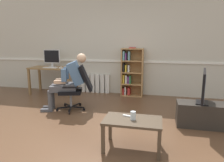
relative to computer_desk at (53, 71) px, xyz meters
The scene contains 15 objects.
ground_plane 2.91m from the computer_desk, 49.27° to the right, with size 18.00×18.00×0.00m, color brown.
back_wall 2.04m from the computer_desk, 15.10° to the left, with size 12.00×0.13×2.70m.
computer_desk is the anchor object (origin of this frame).
imac_monitor 0.40m from the computer_desk, 124.22° to the left, with size 0.48×0.14×0.48m.
keyboard 0.19m from the computer_desk, 88.37° to the right, with size 0.39×0.12×0.02m, color white.
computer_mouse 0.36m from the computer_desk, 20.87° to the right, with size 0.06×0.10×0.03m, color white.
bookshelf 2.18m from the computer_desk, ahead, with size 0.58×0.29×1.31m.
radiator 1.24m from the computer_desk, 19.33° to the left, with size 0.85×0.08×0.54m.
office_chair 1.67m from the computer_desk, 43.71° to the right, with size 0.80×0.66×0.97m.
person_seated 1.58m from the computer_desk, 49.52° to the right, with size 0.99×0.57×1.23m.
tv_stand 3.98m from the computer_desk, 22.39° to the right, with size 0.83×0.40×0.42m.
tv_screen 3.96m from the computer_desk, 22.38° to the right, with size 0.26×0.86×0.57m.
coffee_table 3.65m from the computer_desk, 44.86° to the right, with size 0.79×0.47×0.43m.
drinking_glass 3.65m from the computer_desk, 44.85° to the right, with size 0.07×0.07×0.12m, color silver.
spare_remote 3.53m from the computer_desk, 44.70° to the right, with size 0.04×0.15×0.02m, color white.
Camera 1 is at (1.05, -3.07, 1.49)m, focal length 33.18 mm.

